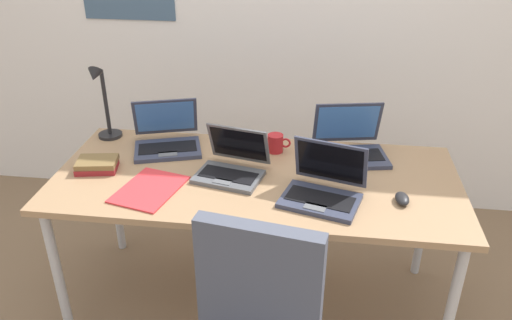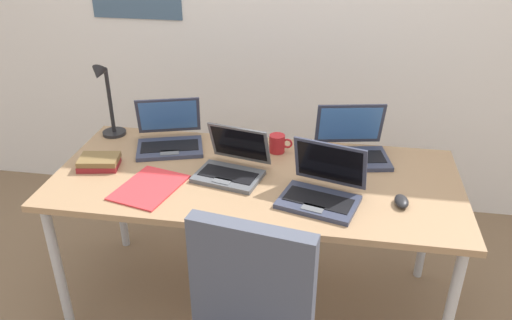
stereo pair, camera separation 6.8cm
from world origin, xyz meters
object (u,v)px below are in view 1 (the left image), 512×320
at_px(laptop_by_keyboard, 350,146).
at_px(laptop_front_right, 323,188).
at_px(desk_lamp, 103,103).
at_px(laptop_near_lamp, 232,166).
at_px(cell_phone, 231,146).
at_px(coffee_mug, 276,143).
at_px(laptop_near_mouse, 167,139).
at_px(computer_mouse, 402,199).
at_px(book_stack, 97,165).
at_px(paper_folder_near_mouse, 149,189).

xyz_separation_m(laptop_by_keyboard, laptop_front_right, (-0.12, -0.40, -0.00)).
distance_m(desk_lamp, laptop_near_lamp, 0.76).
height_order(cell_phone, coffee_mug, coffee_mug).
distance_m(laptop_near_mouse, laptop_front_right, 0.85).
bearing_deg(coffee_mug, laptop_by_keyboard, 0.98).
bearing_deg(computer_mouse, laptop_near_lamp, 165.86).
height_order(desk_lamp, laptop_near_mouse, desk_lamp).
xyz_separation_m(laptop_front_right, computer_mouse, (0.32, 0.01, -0.03)).
relative_size(desk_lamp, laptop_front_right, 1.08).
bearing_deg(book_stack, laptop_near_lamp, 3.09).
bearing_deg(paper_folder_near_mouse, computer_mouse, 2.33).
bearing_deg(laptop_front_right, desk_lamp, 158.92).
relative_size(cell_phone, paper_folder_near_mouse, 0.44).
height_order(laptop_front_right, computer_mouse, laptop_front_right).
xyz_separation_m(desk_lamp, computer_mouse, (1.42, -0.41, -0.18)).
relative_size(laptop_near_lamp, laptop_near_mouse, 0.86).
relative_size(laptop_near_lamp, paper_folder_near_mouse, 1.08).
height_order(laptop_by_keyboard, paper_folder_near_mouse, laptop_by_keyboard).
relative_size(desk_lamp, book_stack, 2.02).
xyz_separation_m(laptop_by_keyboard, cell_phone, (-0.58, 0.02, -0.04)).
bearing_deg(laptop_by_keyboard, book_stack, -165.59).
relative_size(desk_lamp, laptop_near_mouse, 1.03).
xyz_separation_m(book_stack, paper_folder_near_mouse, (0.29, -0.14, -0.02)).
bearing_deg(paper_folder_near_mouse, laptop_by_keyboard, 27.05).
relative_size(laptop_near_lamp, laptop_front_right, 0.90).
xyz_separation_m(laptop_by_keyboard, coffee_mug, (-0.36, -0.01, -0.00)).
distance_m(desk_lamp, cell_phone, 0.67).
height_order(laptop_near_lamp, cell_phone, laptop_near_lamp).
bearing_deg(coffee_mug, cell_phone, 174.07).
height_order(computer_mouse, coffee_mug, coffee_mug).
xyz_separation_m(paper_folder_near_mouse, coffee_mug, (0.50, 0.43, 0.04)).
distance_m(laptop_near_lamp, cell_phone, 0.29).
relative_size(desk_lamp, computer_mouse, 4.17).
xyz_separation_m(laptop_near_mouse, cell_phone, (0.31, 0.05, -0.04)).
xyz_separation_m(laptop_front_right, cell_phone, (-0.46, 0.42, -0.04)).
relative_size(desk_lamp, laptop_near_lamp, 1.20).
bearing_deg(cell_phone, paper_folder_near_mouse, -107.50).
relative_size(laptop_by_keyboard, book_stack, 1.89).
bearing_deg(book_stack, laptop_by_keyboard, 14.41).
distance_m(laptop_front_right, computer_mouse, 0.32).
height_order(laptop_by_keyboard, cell_phone, laptop_by_keyboard).
bearing_deg(laptop_near_lamp, laptop_near_mouse, 147.70).
height_order(laptop_near_lamp, laptop_near_mouse, laptop_near_mouse).
height_order(desk_lamp, book_stack, desk_lamp).
distance_m(laptop_near_mouse, coffee_mug, 0.54).
xyz_separation_m(laptop_near_lamp, laptop_front_right, (0.41, -0.14, 0.00)).
xyz_separation_m(laptop_by_keyboard, laptop_near_mouse, (-0.89, -0.03, -0.00)).
relative_size(book_stack, paper_folder_near_mouse, 0.64).
xyz_separation_m(laptop_front_right, paper_folder_near_mouse, (-0.73, -0.03, -0.04)).
distance_m(laptop_near_lamp, book_stack, 0.62).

